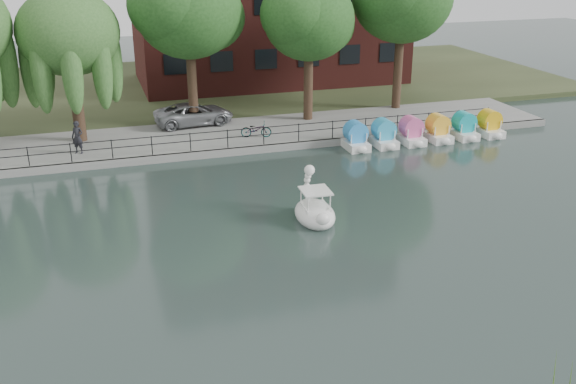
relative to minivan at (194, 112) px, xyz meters
name	(u,v)px	position (x,y,z in m)	size (l,w,h in m)	color
ground_plane	(308,267)	(0.95, -18.30, -1.15)	(120.00, 120.00, 0.00)	#3A4846
promenade	(218,137)	(0.95, -2.30, -0.95)	(40.00, 6.00, 0.40)	gray
kerb	(229,152)	(0.95, -5.25, -0.95)	(40.00, 0.25, 0.40)	gray
land_strip	(182,87)	(0.95, 11.70, -0.97)	(60.00, 22.00, 0.36)	#47512D
railing	(227,134)	(0.95, -5.05, 0.00)	(32.00, 0.05, 1.00)	black
willow_mid	(68,33)	(-6.55, -1.30, 5.10)	(5.32, 5.32, 8.15)	#473323
broadleaf_center	(188,11)	(-0.05, -0.30, 5.91)	(6.00, 6.00, 9.25)	#473323
broadleaf_right	(309,20)	(6.95, -0.80, 5.24)	(5.40, 5.40, 8.32)	#473323
minivan	(194,112)	(0.00, 0.00, 0.00)	(5.38, 2.47, 1.50)	gray
bicycle	(256,129)	(2.89, -3.63, -0.25)	(1.72, 0.60, 1.00)	gray
pedestrian	(77,135)	(-6.68, -3.68, 0.24)	(0.71, 0.48, 1.98)	black
swan_boat	(315,209)	(2.53, -14.50, -0.68)	(1.70, 2.66, 2.15)	white
pedal_boat_row	(425,132)	(12.15, -6.13, -0.54)	(9.65, 1.70, 1.40)	white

